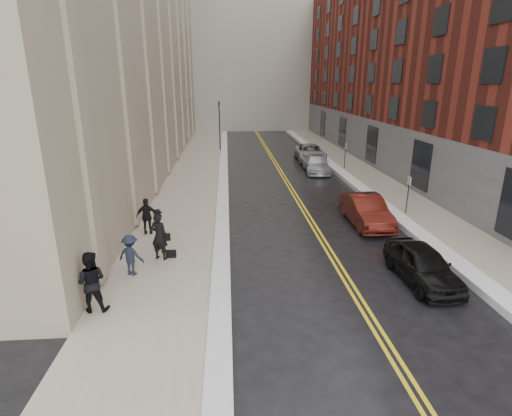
{
  "coord_description": "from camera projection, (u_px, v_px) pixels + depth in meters",
  "views": [
    {
      "loc": [
        -1.87,
        -12.26,
        7.09
      ],
      "look_at": [
        -0.61,
        5.0,
        1.6
      ],
      "focal_mm": 28.0,
      "sensor_mm": 36.0,
      "label": 1
    }
  ],
  "objects": [
    {
      "name": "ground",
      "position": [
        284.0,
        294.0,
        13.93
      ],
      "size": [
        160.0,
        160.0,
        0.0
      ],
      "primitive_type": "plane",
      "color": "black",
      "rests_on": "ground"
    },
    {
      "name": "lane_stripe_a",
      "position": [
        286.0,
        183.0,
        29.3
      ],
      "size": [
        0.12,
        64.0,
        0.01
      ],
      "primitive_type": "cube",
      "color": "gold",
      "rests_on": "ground"
    },
    {
      "name": "building_right",
      "position": [
        451.0,
        58.0,
        34.28
      ],
      "size": [
        14.0,
        50.0,
        18.0
      ],
      "primitive_type": "cube",
      "color": "maroon",
      "rests_on": "ground"
    },
    {
      "name": "lane_stripe_b",
      "position": [
        289.0,
        183.0,
        29.32
      ],
      "size": [
        0.12,
        64.0,
        0.01
      ],
      "primitive_type": "cube",
      "color": "gold",
      "rests_on": "ground"
    },
    {
      "name": "parking_sign_near",
      "position": [
        408.0,
        192.0,
        21.67
      ],
      "size": [
        0.06,
        0.35,
        2.23
      ],
      "color": "black",
      "rests_on": "ground"
    },
    {
      "name": "sidewalk_left",
      "position": [
        191.0,
        183.0,
        28.8
      ],
      "size": [
        4.0,
        64.0,
        0.15
      ],
      "primitive_type": "cube",
      "color": "gray",
      "rests_on": "ground"
    },
    {
      "name": "car_maroon",
      "position": [
        366.0,
        210.0,
        20.55
      ],
      "size": [
        1.63,
        4.62,
        1.52
      ],
      "primitive_type": "imported",
      "rotation": [
        0.0,
        0.0,
        0.0
      ],
      "color": "#43110C",
      "rests_on": "ground"
    },
    {
      "name": "pedestrian_b",
      "position": [
        131.0,
        255.0,
        14.83
      ],
      "size": [
        1.16,
        0.9,
        1.58
      ],
      "primitive_type": "imported",
      "rotation": [
        0.0,
        0.0,
        2.79
      ],
      "color": "black",
      "rests_on": "sidewalk_left"
    },
    {
      "name": "pedestrian_c",
      "position": [
        147.0,
        216.0,
        18.8
      ],
      "size": [
        1.05,
        0.48,
        1.76
      ],
      "primitive_type": "imported",
      "rotation": [
        0.0,
        0.0,
        3.19
      ],
      "color": "black",
      "rests_on": "sidewalk_left"
    },
    {
      "name": "snow_ridge_right",
      "position": [
        350.0,
        180.0,
        29.58
      ],
      "size": [
        0.85,
        60.8,
        0.3
      ],
      "primitive_type": "cube",
      "color": "white",
      "rests_on": "ground"
    },
    {
      "name": "snow_ridge_left",
      "position": [
        223.0,
        182.0,
        28.95
      ],
      "size": [
        0.7,
        60.8,
        0.26
      ],
      "primitive_type": "cube",
      "color": "white",
      "rests_on": "ground"
    },
    {
      "name": "traffic_signal",
      "position": [
        219.0,
        122.0,
        41.33
      ],
      "size": [
        0.18,
        0.15,
        5.2
      ],
      "color": "black",
      "rests_on": "ground"
    },
    {
      "name": "pedestrian_a",
      "position": [
        91.0,
        282.0,
        12.42
      ],
      "size": [
        1.0,
        0.79,
        1.99
      ],
      "primitive_type": "imported",
      "rotation": [
        0.0,
        0.0,
        3.18
      ],
      "color": "black",
      "rests_on": "sidewalk_left"
    },
    {
      "name": "parking_sign_far",
      "position": [
        345.0,
        154.0,
        33.07
      ],
      "size": [
        0.06,
        0.35,
        2.23
      ],
      "color": "black",
      "rests_on": "ground"
    },
    {
      "name": "car_silver_near",
      "position": [
        316.0,
        164.0,
        32.57
      ],
      "size": [
        2.21,
        4.77,
        1.35
      ],
      "primitive_type": "imported",
      "rotation": [
        0.0,
        0.0,
        -0.07
      ],
      "color": "#A7A9AE",
      "rests_on": "ground"
    },
    {
      "name": "pedestrian_main",
      "position": [
        159.0,
        236.0,
        16.08
      ],
      "size": [
        0.85,
        0.71,
        1.99
      ],
      "primitive_type": "imported",
      "rotation": [
        0.0,
        0.0,
        2.76
      ],
      "color": "black",
      "rests_on": "sidewalk_left"
    },
    {
      "name": "car_silver_far",
      "position": [
        310.0,
        153.0,
        37.29
      ],
      "size": [
        2.74,
        5.54,
        1.51
      ],
      "primitive_type": "imported",
      "rotation": [
        0.0,
        0.0,
        -0.04
      ],
      "color": "#AAABB2",
      "rests_on": "ground"
    },
    {
      "name": "car_black",
      "position": [
        422.0,
        265.0,
        14.64
      ],
      "size": [
        1.72,
        4.06,
        1.37
      ],
      "primitive_type": "imported",
      "rotation": [
        0.0,
        0.0,
        0.03
      ],
      "color": "black",
      "rests_on": "ground"
    },
    {
      "name": "sidewalk_right",
      "position": [
        374.0,
        180.0,
        29.73
      ],
      "size": [
        3.0,
        64.0,
        0.15
      ],
      "primitive_type": "cube",
      "color": "gray",
      "rests_on": "ground"
    }
  ]
}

